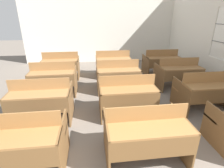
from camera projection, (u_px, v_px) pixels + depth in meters
name	position (u px, v px, depth m)	size (l,w,h in m)	color
wall_back	(100.00, 26.00, 7.58)	(6.59, 0.06, 3.17)	white
bench_front_left	(19.00, 142.00, 2.36)	(1.17, 0.83, 0.90)	brown
bench_front_center	(146.00, 133.00, 2.54)	(1.17, 0.83, 0.90)	brown
bench_second_left	(41.00, 99.00, 3.53)	(1.17, 0.83, 0.90)	brown
bench_second_center	(127.00, 95.00, 3.73)	(1.17, 0.83, 0.90)	brown
bench_second_right	(206.00, 91.00, 3.93)	(1.17, 0.83, 0.90)	brown
bench_third_left	(54.00, 78.00, 4.72)	(1.17, 0.83, 0.90)	brown
bench_third_center	(118.00, 75.00, 4.93)	(1.17, 0.83, 0.90)	brown
bench_third_right	(178.00, 73.00, 5.13)	(1.17, 0.83, 0.90)	brown
bench_back_left	(61.00, 65.00, 5.90)	(1.17, 0.83, 0.90)	brown
bench_back_center	(113.00, 63.00, 6.12)	(1.17, 0.83, 0.90)	brown
bench_back_right	(161.00, 62.00, 6.29)	(1.17, 0.83, 0.90)	brown
wastepaper_bin	(173.00, 63.00, 7.22)	(0.30, 0.30, 0.35)	#474C51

